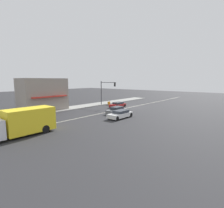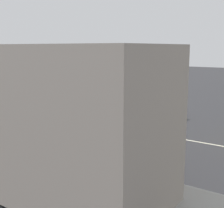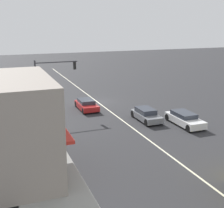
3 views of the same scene
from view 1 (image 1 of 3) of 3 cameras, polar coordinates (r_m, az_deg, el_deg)
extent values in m
plane|color=#2B2B2D|center=(26.66, -14.99, -5.35)|extent=(160.00, 160.00, 0.00)
cube|color=gray|center=(34.08, -24.45, -2.85)|extent=(4.00, 73.00, 0.12)
cube|color=beige|center=(39.59, 6.82, -0.89)|extent=(0.16, 60.00, 0.01)
cube|color=gray|center=(36.43, -21.59, 2.94)|extent=(4.54, 8.56, 6.18)
cube|color=red|center=(34.18, -19.47, 2.27)|extent=(0.70, 6.84, 0.20)
cylinder|color=#333338|center=(42.11, -3.53, 3.65)|extent=(0.18, 0.18, 5.60)
cylinder|color=#333338|center=(40.49, -1.24, 7.05)|extent=(4.50, 0.12, 0.12)
cube|color=black|center=(39.24, 0.92, 6.37)|extent=(0.28, 0.24, 0.84)
sphere|color=red|center=(39.33, 1.04, 6.76)|extent=(0.18, 0.18, 0.18)
sphere|color=gold|center=(39.34, 1.04, 6.37)|extent=(0.18, 0.18, 0.18)
sphere|color=green|center=(39.35, 1.04, 5.98)|extent=(0.18, 0.18, 0.18)
cylinder|color=#282D42|center=(37.48, -16.45, -0.81)|extent=(0.26, 0.26, 0.86)
cylinder|color=#333338|center=(37.38, -16.49, 0.30)|extent=(0.34, 0.34, 0.60)
sphere|color=tan|center=(37.33, -16.52, 0.93)|extent=(0.22, 0.22, 0.22)
cube|color=orange|center=(42.08, -0.87, 0.25)|extent=(0.45, 0.21, 0.84)
cube|color=orange|center=(41.84, -1.16, 0.21)|extent=(0.45, 0.21, 0.84)
cube|color=yellow|center=(21.46, -25.36, -4.71)|extent=(2.40, 5.10, 2.60)
cylinder|color=black|center=(21.32, -20.88, -7.64)|extent=(0.28, 0.90, 0.90)
cylinder|color=black|center=(23.18, -23.51, -6.56)|extent=(0.28, 0.90, 0.90)
cube|color=slate|center=(31.23, 1.40, -2.29)|extent=(1.70, 3.98, 0.56)
cube|color=#2D333D|center=(31.30, 1.63, -1.31)|extent=(1.45, 2.19, 0.47)
cylinder|color=black|center=(29.62, 0.68, -3.09)|extent=(0.22, 0.70, 0.70)
cylinder|color=black|center=(30.57, -1.50, -2.75)|extent=(0.22, 0.70, 0.70)
cylinder|color=black|center=(32.01, 4.16, -2.29)|extent=(0.22, 0.70, 0.70)
cylinder|color=black|center=(32.90, 2.04, -2.00)|extent=(0.22, 0.70, 0.70)
cube|color=#AD1E1E|center=(38.58, 1.85, -0.39)|extent=(1.81, 3.93, 0.56)
cube|color=#2D333D|center=(38.67, 2.03, 0.34)|extent=(1.54, 2.16, 0.40)
cylinder|color=black|center=(36.90, 1.35, -0.97)|extent=(0.22, 0.64, 0.64)
cylinder|color=black|center=(37.92, -0.55, -0.74)|extent=(0.22, 0.64, 0.64)
cylinder|color=black|center=(39.34, 4.16, -0.45)|extent=(0.22, 0.64, 0.64)
cylinder|color=black|center=(40.30, 2.31, -0.24)|extent=(0.22, 0.64, 0.64)
cube|color=silver|center=(27.58, 2.68, -3.59)|extent=(1.79, 4.51, 0.62)
cube|color=#2D333D|center=(27.66, 2.97, -2.47)|extent=(1.53, 2.48, 0.41)
cylinder|color=black|center=(25.73, 1.64, -4.77)|extent=(0.22, 0.69, 0.69)
cylinder|color=black|center=(26.73, -1.05, -4.29)|extent=(0.22, 0.69, 0.69)
cylinder|color=black|center=(28.60, 6.15, -3.54)|extent=(0.22, 0.69, 0.69)
cylinder|color=black|center=(29.50, 3.58, -3.16)|extent=(0.22, 0.69, 0.69)
camera|label=2|loc=(41.90, -38.37, 6.45)|focal=50.00mm
camera|label=3|loc=(33.24, -55.11, 10.83)|focal=50.00mm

